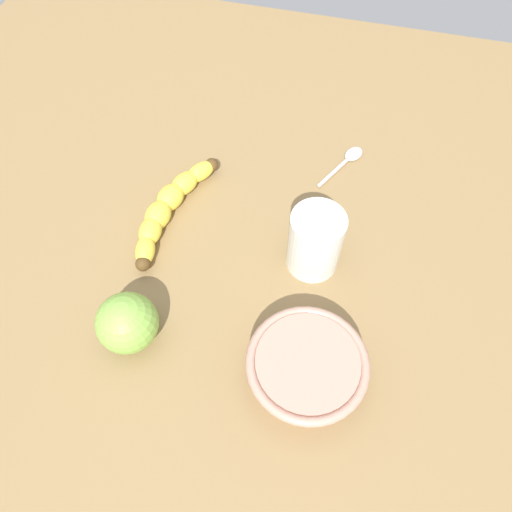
{
  "coord_description": "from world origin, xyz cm",
  "views": [
    {
      "loc": [
        -18.95,
        37.45,
        60.14
      ],
      "look_at": [
        -10.03,
        3.35,
        5.0
      ],
      "focal_mm": 33.32,
      "sensor_mm": 36.0,
      "label": 1
    }
  ],
  "objects_px": {
    "banana": "(169,207)",
    "ceramic_bowl": "(307,367)",
    "teaspoon": "(351,156)",
    "smoothie_glass": "(315,242)",
    "green_apple_fruit": "(127,323)"
  },
  "relations": [
    {
      "from": "banana",
      "to": "ceramic_bowl",
      "type": "distance_m",
      "value": 0.31
    },
    {
      "from": "ceramic_bowl",
      "to": "teaspoon",
      "type": "xyz_separation_m",
      "value": [
        -0.0,
        -0.38,
        -0.02
      ]
    },
    {
      "from": "ceramic_bowl",
      "to": "teaspoon",
      "type": "height_order",
      "value": "ceramic_bowl"
    },
    {
      "from": "smoothie_glass",
      "to": "teaspoon",
      "type": "xyz_separation_m",
      "value": [
        -0.02,
        -0.21,
        -0.04
      ]
    },
    {
      "from": "banana",
      "to": "smoothie_glass",
      "type": "relative_size",
      "value": 2.25
    },
    {
      "from": "banana",
      "to": "teaspoon",
      "type": "xyz_separation_m",
      "value": [
        -0.25,
        -0.19,
        -0.01
      ]
    },
    {
      "from": "smoothie_glass",
      "to": "green_apple_fruit",
      "type": "xyz_separation_m",
      "value": [
        0.2,
        0.17,
        -0.01
      ]
    },
    {
      "from": "green_apple_fruit",
      "to": "teaspoon",
      "type": "distance_m",
      "value": 0.45
    },
    {
      "from": "banana",
      "to": "smoothie_glass",
      "type": "height_order",
      "value": "smoothie_glass"
    },
    {
      "from": "teaspoon",
      "to": "green_apple_fruit",
      "type": "bearing_deg",
      "value": 177.02
    },
    {
      "from": "smoothie_glass",
      "to": "ceramic_bowl",
      "type": "relative_size",
      "value": 0.68
    },
    {
      "from": "banana",
      "to": "green_apple_fruit",
      "type": "xyz_separation_m",
      "value": [
        -0.02,
        0.2,
        0.02
      ]
    },
    {
      "from": "banana",
      "to": "teaspoon",
      "type": "distance_m",
      "value": 0.31
    },
    {
      "from": "banana",
      "to": "smoothie_glass",
      "type": "xyz_separation_m",
      "value": [
        -0.22,
        0.03,
        0.03
      ]
    },
    {
      "from": "smoothie_glass",
      "to": "ceramic_bowl",
      "type": "height_order",
      "value": "smoothie_glass"
    }
  ]
}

